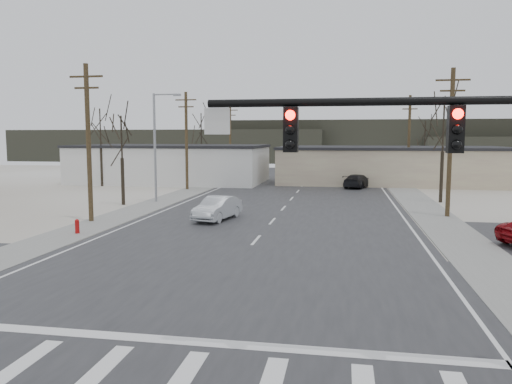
# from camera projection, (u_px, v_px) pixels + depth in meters

# --- Properties ---
(ground) EXTENTS (140.00, 140.00, 0.00)m
(ground) POSITION_uv_depth(u_px,v_px,m) (218.00, 285.00, 18.41)
(ground) COLOR white
(ground) RESTS_ON ground
(main_road) EXTENTS (18.00, 110.00, 0.05)m
(main_road) POSITION_uv_depth(u_px,v_px,m) (274.00, 219.00, 33.08)
(main_road) COLOR #28282A
(main_road) RESTS_ON ground
(cross_road) EXTENTS (90.00, 10.00, 0.04)m
(cross_road) POSITION_uv_depth(u_px,v_px,m) (218.00, 285.00, 18.40)
(cross_road) COLOR #28282A
(cross_road) RESTS_ON ground
(sidewalk_left) EXTENTS (3.00, 90.00, 0.06)m
(sidewalk_left) POSITION_uv_depth(u_px,v_px,m) (152.00, 205.00, 39.81)
(sidewalk_left) COLOR gray
(sidewalk_left) RESTS_ON ground
(sidewalk_right) EXTENTS (3.00, 90.00, 0.06)m
(sidewalk_right) POSITION_uv_depth(u_px,v_px,m) (429.00, 212.00, 36.14)
(sidewalk_right) COLOR gray
(sidewalk_right) RESTS_ON ground
(traffic_signal_mast) EXTENTS (8.95, 0.43, 7.20)m
(traffic_signal_mast) POSITION_uv_depth(u_px,v_px,m) (509.00, 174.00, 10.46)
(traffic_signal_mast) COLOR black
(traffic_signal_mast) RESTS_ON ground
(fire_hydrant) EXTENTS (0.24, 0.24, 0.87)m
(fire_hydrant) POSITION_uv_depth(u_px,v_px,m) (77.00, 226.00, 27.95)
(fire_hydrant) COLOR #A50C0C
(fire_hydrant) RESTS_ON ground
(building_left_far) EXTENTS (22.30, 12.30, 4.50)m
(building_left_far) POSITION_uv_depth(u_px,v_px,m) (172.00, 164.00, 60.08)
(building_left_far) COLOR silver
(building_left_far) RESTS_ON ground
(building_right_far) EXTENTS (26.30, 14.30, 4.30)m
(building_right_far) POSITION_uv_depth(u_px,v_px,m) (391.00, 165.00, 59.51)
(building_right_far) COLOR beige
(building_right_far) RESTS_ON ground
(upole_left_b) EXTENTS (2.20, 0.30, 10.00)m
(upole_left_b) POSITION_uv_depth(u_px,v_px,m) (88.00, 140.00, 31.57)
(upole_left_b) COLOR #4F3C25
(upole_left_b) RESTS_ON ground
(upole_left_c) EXTENTS (2.20, 0.30, 10.00)m
(upole_left_c) POSITION_uv_depth(u_px,v_px,m) (186.00, 139.00, 51.14)
(upole_left_c) COLOR #4F3C25
(upole_left_c) RESTS_ON ground
(upole_left_d) EXTENTS (2.20, 0.30, 10.00)m
(upole_left_d) POSITION_uv_depth(u_px,v_px,m) (230.00, 139.00, 70.72)
(upole_left_d) COLOR #4F3C25
(upole_left_d) RESTS_ON ground
(upole_right_a) EXTENTS (2.20, 0.30, 10.00)m
(upole_right_a) POSITION_uv_depth(u_px,v_px,m) (450.00, 140.00, 33.46)
(upole_right_a) COLOR #4F3C25
(upole_right_a) RESTS_ON ground
(upole_right_b) EXTENTS (2.20, 0.30, 10.00)m
(upole_right_b) POSITION_uv_depth(u_px,v_px,m) (409.00, 139.00, 54.99)
(upole_right_b) COLOR #4F3C25
(upole_right_b) RESTS_ON ground
(streetlight_main) EXTENTS (2.40, 0.25, 9.00)m
(streetlight_main) POSITION_uv_depth(u_px,v_px,m) (157.00, 141.00, 41.25)
(streetlight_main) COLOR gray
(streetlight_main) RESTS_ON ground
(tree_left_near) EXTENTS (3.30, 3.30, 7.35)m
(tree_left_near) POSITION_uv_depth(u_px,v_px,m) (122.00, 140.00, 39.66)
(tree_left_near) COLOR #2B231A
(tree_left_near) RESTS_ON ground
(tree_right_mid) EXTENTS (3.74, 3.74, 8.33)m
(tree_right_mid) POSITION_uv_depth(u_px,v_px,m) (443.00, 131.00, 41.04)
(tree_right_mid) COLOR #2B231A
(tree_right_mid) RESTS_ON ground
(tree_left_far) EXTENTS (3.96, 3.96, 8.82)m
(tree_left_far) POSITION_uv_depth(u_px,v_px,m) (201.00, 131.00, 65.16)
(tree_left_far) COLOR #2B231A
(tree_left_far) RESTS_ON ground
(tree_right_far) EXTENTS (3.52, 3.52, 7.84)m
(tree_right_far) POSITION_uv_depth(u_px,v_px,m) (425.00, 136.00, 66.09)
(tree_right_far) COLOR #2B231A
(tree_right_far) RESTS_ON ground
(tree_left_mid) EXTENTS (3.96, 3.96, 8.82)m
(tree_left_mid) POSITION_uv_depth(u_px,v_px,m) (100.00, 129.00, 54.80)
(tree_left_mid) COLOR #2B231A
(tree_left_mid) RESTS_ON ground
(hill_left) EXTENTS (70.00, 18.00, 7.00)m
(hill_left) POSITION_uv_depth(u_px,v_px,m) (169.00, 145.00, 114.12)
(hill_left) COLOR #333026
(hill_left) RESTS_ON ground
(hill_center) EXTENTS (80.00, 18.00, 9.00)m
(hill_center) POSITION_uv_depth(u_px,v_px,m) (393.00, 141.00, 109.28)
(hill_center) COLOR #333026
(hill_center) RESTS_ON ground
(sedan_crossing) EXTENTS (2.48, 4.83, 1.52)m
(sedan_crossing) POSITION_uv_depth(u_px,v_px,m) (217.00, 208.00, 32.65)
(sedan_crossing) COLOR #B0B5BB
(sedan_crossing) RESTS_ON main_road
(car_far_a) EXTENTS (3.59, 5.35, 1.44)m
(car_far_a) POSITION_uv_depth(u_px,v_px,m) (358.00, 181.00, 53.18)
(car_far_a) COLOR black
(car_far_a) RESTS_ON main_road
(car_far_b) EXTENTS (1.81, 4.05, 1.35)m
(car_far_b) POSITION_uv_depth(u_px,v_px,m) (303.00, 169.00, 74.33)
(car_far_b) COLOR black
(car_far_b) RESTS_ON main_road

